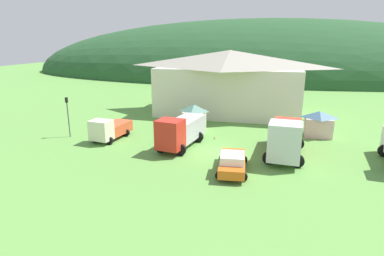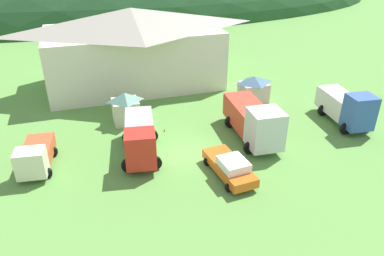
# 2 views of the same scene
# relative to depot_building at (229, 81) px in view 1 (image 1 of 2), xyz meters

# --- Properties ---
(ground_plane) EXTENTS (200.00, 200.00, 0.00)m
(ground_plane) POSITION_rel_depot_building_xyz_m (1.47, -17.02, -4.53)
(ground_plane) COLOR #5B9342
(forested_hill_backdrop) EXTENTS (144.66, 60.00, 32.06)m
(forested_hill_backdrop) POSITION_rel_depot_building_xyz_m (1.47, 54.47, -4.53)
(forested_hill_backdrop) COLOR #234C28
(forested_hill_backdrop) RESTS_ON ground
(depot_building) EXTENTS (20.65, 11.37, 8.79)m
(depot_building) POSITION_rel_depot_building_xyz_m (0.00, 0.00, 0.00)
(depot_building) COLOR silver
(depot_building) RESTS_ON ground
(play_shed_cream) EXTENTS (2.57, 2.42, 3.02)m
(play_shed_cream) POSITION_rel_depot_building_xyz_m (-2.59, -9.87, -2.98)
(play_shed_cream) COLOR beige
(play_shed_cream) RESTS_ON ground
(play_shed_pink) EXTENTS (2.99, 2.43, 2.80)m
(play_shed_pink) POSITION_rel_depot_building_xyz_m (11.02, -9.00, -3.09)
(play_shed_pink) COLOR beige
(play_shed_pink) RESTS_ON ground
(light_truck_cream) EXTENTS (2.91, 5.28, 2.41)m
(light_truck_cream) POSITION_rel_depot_building_xyz_m (-10.27, -15.74, -3.36)
(light_truck_cream) COLOR beige
(light_truck_cream) RESTS_ON ground
(crane_truck_red) EXTENTS (3.70, 7.34, 3.24)m
(crane_truck_red) POSITION_rel_depot_building_xyz_m (-2.39, -16.15, -2.86)
(crane_truck_red) COLOR red
(crane_truck_red) RESTS_ON ground
(tow_truck_silver) EXTENTS (3.73, 8.16, 3.69)m
(tow_truck_silver) POSITION_rel_depot_building_xyz_m (7.38, -16.41, -2.70)
(tow_truck_silver) COLOR silver
(tow_truck_silver) RESTS_ON ground
(service_pickup_orange) EXTENTS (2.74, 5.42, 1.66)m
(service_pickup_orange) POSITION_rel_depot_building_xyz_m (3.29, -21.01, -3.70)
(service_pickup_orange) COLOR #DC5D19
(service_pickup_orange) RESTS_ON ground
(traffic_light_west) EXTENTS (0.20, 0.32, 4.32)m
(traffic_light_west) POSITION_rel_depot_building_xyz_m (-14.97, -15.81, -1.89)
(traffic_light_west) COLOR #4C4C51
(traffic_light_west) RESTS_ON ground
(traffic_cone_near_pickup) EXTENTS (0.36, 0.36, 0.63)m
(traffic_cone_near_pickup) POSITION_rel_depot_building_xyz_m (0.36, -12.80, -4.53)
(traffic_cone_near_pickup) COLOR orange
(traffic_cone_near_pickup) RESTS_ON ground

